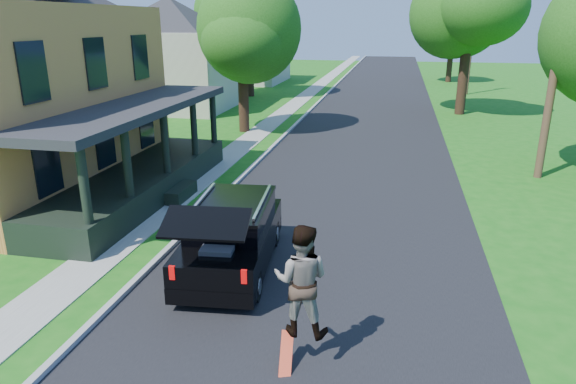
# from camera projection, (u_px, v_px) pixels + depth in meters

# --- Properties ---
(ground) EXTENTS (140.00, 140.00, 0.00)m
(ground) POSITION_uv_depth(u_px,v_px,m) (308.00, 310.00, 10.65)
(ground) COLOR #156013
(ground) RESTS_ON ground
(street) EXTENTS (8.00, 120.00, 0.02)m
(street) POSITION_uv_depth(u_px,v_px,m) (368.00, 126.00, 29.20)
(street) COLOR black
(street) RESTS_ON ground
(curb) EXTENTS (0.15, 120.00, 0.12)m
(curb) POSITION_uv_depth(u_px,v_px,m) (298.00, 123.00, 30.00)
(curb) COLOR #9B9B96
(curb) RESTS_ON ground
(sidewalk) EXTENTS (1.30, 120.00, 0.03)m
(sidewalk) POSITION_uv_depth(u_px,v_px,m) (272.00, 122.00, 30.30)
(sidewalk) COLOR gray
(sidewalk) RESTS_ON ground
(front_walk) EXTENTS (6.50, 1.20, 0.03)m
(front_walk) POSITION_uv_depth(u_px,v_px,m) (72.00, 191.00, 18.08)
(front_walk) COLOR gray
(front_walk) RESTS_ON ground
(neighbor_house_mid) EXTENTS (12.78, 12.78, 8.30)m
(neighbor_house_mid) POSITION_uv_depth(u_px,v_px,m) (171.00, 44.00, 34.23)
(neighbor_house_mid) COLOR beige
(neighbor_house_mid) RESTS_ON ground
(neighbor_house_far) EXTENTS (12.78, 12.78, 8.30)m
(neighbor_house_far) POSITION_uv_depth(u_px,v_px,m) (241.00, 37.00, 49.07)
(neighbor_house_far) COLOR beige
(neighbor_house_far) RESTS_ON ground
(black_suv) EXTENTS (2.22, 4.88, 2.21)m
(black_suv) POSITION_uv_depth(u_px,v_px,m) (232.00, 236.00, 12.19)
(black_suv) COLOR black
(black_suv) RESTS_ON ground
(skateboarder) EXTENTS (0.98, 0.77, 1.98)m
(skateboarder) POSITION_uv_depth(u_px,v_px,m) (301.00, 280.00, 8.58)
(skateboarder) COLOR black
(skateboarder) RESTS_ON ground
(skateboard) EXTENTS (0.27, 0.65, 0.59)m
(skateboard) POSITION_uv_depth(u_px,v_px,m) (286.00, 355.00, 8.82)
(skateboard) COLOR red
(skateboard) RESTS_ON ground
(tree_left_mid) EXTENTS (5.65, 5.66, 7.98)m
(tree_left_mid) POSITION_uv_depth(u_px,v_px,m) (241.00, 31.00, 26.21)
(tree_left_mid) COLOR black
(tree_left_mid) RESTS_ON ground
(tree_left_far) EXTENTS (8.82, 8.95, 10.68)m
(tree_left_far) POSITION_uv_depth(u_px,v_px,m) (248.00, 5.00, 38.64)
(tree_left_far) COLOR black
(tree_left_far) RESTS_ON ground
(tree_right_mid) EXTENTS (6.14, 5.98, 9.99)m
(tree_right_mid) POSITION_uv_depth(u_px,v_px,m) (470.00, 3.00, 30.81)
(tree_right_mid) COLOR black
(tree_right_mid) RESTS_ON ground
(tree_right_far) EXTENTS (5.53, 5.56, 7.91)m
(tree_right_far) POSITION_uv_depth(u_px,v_px,m) (453.00, 26.00, 48.44)
(tree_right_far) COLOR black
(tree_right_far) RESTS_ON ground
(utility_pole_near) EXTENTS (1.78, 0.68, 10.55)m
(utility_pole_near) POSITION_uv_depth(u_px,v_px,m) (561.00, 28.00, 17.94)
(utility_pole_near) COLOR #503725
(utility_pole_near) RESTS_ON ground
(utility_pole_far) EXTENTS (1.43, 0.59, 7.98)m
(utility_pole_far) POSITION_uv_depth(u_px,v_px,m) (472.00, 42.00, 40.32)
(utility_pole_far) COLOR #503725
(utility_pole_far) RESTS_ON ground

